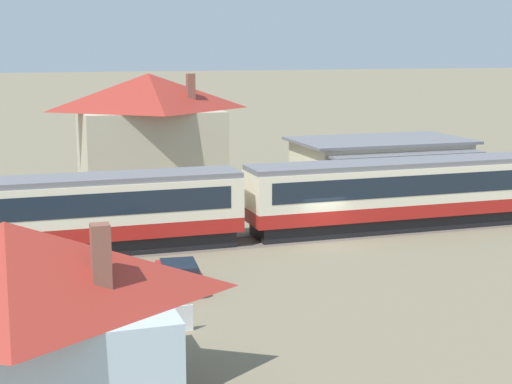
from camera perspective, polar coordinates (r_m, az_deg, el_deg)
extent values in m
plane|color=#7A7056|center=(44.30, 5.11, -3.68)|extent=(600.00, 600.00, 0.00)
cube|color=#AD1E19|center=(48.08, 10.47, -1.10)|extent=(19.07, 3.15, 0.80)
cube|color=beige|center=(47.80, 10.53, 0.64)|extent=(19.07, 3.15, 2.15)
cube|color=#192330|center=(47.78, 10.54, 0.77)|extent=(17.55, 3.19, 1.21)
cube|color=slate|center=(47.61, 10.58, 2.09)|extent=(19.07, 2.96, 0.30)
cube|color=black|center=(48.25, 10.44, -2.07)|extent=(18.31, 2.71, 0.88)
cylinder|color=black|center=(50.93, 17.07, -1.71)|extent=(0.90, 0.18, 0.90)
cylinder|color=black|center=(52.08, 16.17, -1.40)|extent=(0.90, 0.18, 0.90)
cylinder|color=black|center=(45.00, 3.79, -2.85)|extent=(0.90, 0.18, 0.90)
cylinder|color=black|center=(46.30, 3.13, -2.46)|extent=(0.90, 0.18, 0.90)
cube|color=#AD1E19|center=(42.52, -13.87, -2.76)|extent=(19.07, 3.15, 0.80)
cube|color=beige|center=(42.21, -13.95, -0.81)|extent=(19.07, 3.15, 2.15)
cube|color=#192330|center=(42.19, -13.96, -0.67)|extent=(17.55, 3.19, 1.21)
cube|color=slate|center=(42.00, -14.03, 0.83)|extent=(19.07, 2.96, 0.30)
cube|color=black|center=(42.72, -13.82, -3.86)|extent=(18.31, 2.71, 0.88)
cylinder|color=black|center=(42.90, -5.32, -3.54)|extent=(0.90, 0.18, 0.90)
cylinder|color=black|center=(44.26, -5.73, -3.11)|extent=(0.90, 0.18, 0.90)
cube|color=#665B51|center=(44.09, -3.26, -3.72)|extent=(142.30, 3.60, 0.01)
cube|color=#4C4238|center=(43.41, -3.02, -3.93)|extent=(142.30, 0.12, 0.04)
cube|color=#4C4238|center=(44.76, -3.50, -3.49)|extent=(142.30, 0.12, 0.04)
cube|color=beige|center=(56.61, 8.95, 1.52)|extent=(11.34, 6.64, 4.19)
cube|color=slate|center=(56.31, 9.02, 3.73)|extent=(12.25, 7.17, 0.20)
cube|color=slate|center=(52.77, 11.02, 2.66)|extent=(10.88, 1.60, 0.16)
cylinder|color=brown|center=(52.55, 11.26, 0.48)|extent=(0.14, 0.14, 3.71)
cube|color=#BCB293|center=(57.27, -7.70, 2.77)|extent=(9.71, 7.70, 6.38)
pyramid|color=#9E2D23|center=(56.84, -7.81, 7.25)|extent=(10.48, 8.32, 2.59)
cube|color=brown|center=(55.88, -4.77, 7.39)|extent=(0.56, 0.56, 2.33)
cube|color=silver|center=(25.50, -17.32, -11.36)|extent=(9.47, 6.03, 3.14)
pyramid|color=#9E2D23|center=(24.59, -17.69, -5.08)|extent=(10.23, 6.52, 2.66)
cube|color=brown|center=(23.52, -11.19, -5.14)|extent=(0.56, 0.56, 2.39)
cube|color=red|center=(36.34, -5.63, -6.15)|extent=(2.24, 4.29, 0.57)
cube|color=#192330|center=(36.09, -5.62, -5.47)|extent=(1.78, 2.21, 0.41)
cylinder|color=black|center=(37.69, -4.61, -5.75)|extent=(0.62, 0.20, 0.62)
cylinder|color=black|center=(37.53, -7.09, -5.87)|extent=(0.62, 0.20, 0.62)
cylinder|color=black|center=(35.27, -4.06, -6.90)|extent=(0.62, 0.20, 0.62)
cylinder|color=black|center=(35.09, -6.72, -7.03)|extent=(0.62, 0.20, 0.62)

